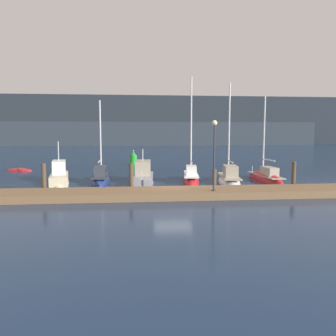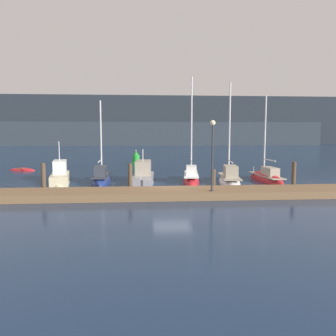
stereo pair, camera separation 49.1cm
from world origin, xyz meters
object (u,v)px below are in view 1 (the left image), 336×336
object	(u,v)px
sailboat_berth_2	(101,181)
channel_buoy	(134,159)
dock_lamppost	(214,144)
motorboat_berth_1	(59,179)
sailboat_berth_6	(265,179)
sailboat_berth_5	(229,181)
sailboat_berth_4	(191,180)
motorboat_berth_3	(143,179)
rowboat_adrift	(19,171)

from	to	relation	value
sailboat_berth_2	channel_buoy	world-z (taller)	sailboat_berth_2
channel_buoy	dock_lamppost	bearing A→B (deg)	-77.35
motorboat_berth_1	sailboat_berth_6	size ratio (longest dim) A/B	0.68
sailboat_berth_5	motorboat_berth_1	bearing A→B (deg)	175.25
sailboat_berth_2	sailboat_berth_6	world-z (taller)	sailboat_berth_6
channel_buoy	sailboat_berth_5	bearing A→B (deg)	-65.14
sailboat_berth_5	sailboat_berth_4	bearing A→B (deg)	164.40
sailboat_berth_4	channel_buoy	distance (m)	16.32
motorboat_berth_3	sailboat_berth_6	size ratio (longest dim) A/B	0.77
channel_buoy	rowboat_adrift	bearing A→B (deg)	-151.75
sailboat_berth_2	rowboat_adrift	size ratio (longest dim) A/B	2.32
motorboat_berth_3	dock_lamppost	world-z (taller)	dock_lamppost
sailboat_berth_2	dock_lamppost	world-z (taller)	sailboat_berth_2
sailboat_berth_6	dock_lamppost	bearing A→B (deg)	-131.66
sailboat_berth_2	sailboat_berth_6	xyz separation A→B (m)	(13.33, -0.30, -0.03)
dock_lamppost	rowboat_adrift	world-z (taller)	dock_lamppost
sailboat_berth_4	sailboat_berth_5	xyz separation A→B (m)	(2.90, -0.81, 0.03)
motorboat_berth_1	sailboat_berth_4	world-z (taller)	sailboat_berth_4
motorboat_berth_3	sailboat_berth_2	bearing A→B (deg)	170.70
sailboat_berth_6	rowboat_adrift	bearing A→B (deg)	157.69
sailboat_berth_6	dock_lamppost	xyz separation A→B (m)	(-5.91, -6.65, 3.14)
motorboat_berth_1	rowboat_adrift	distance (m)	10.90
sailboat_berth_4	rowboat_adrift	xyz separation A→B (m)	(-16.44, 9.32, -0.15)
sailboat_berth_2	channel_buoy	xyz separation A→B (m)	(2.43, 15.28, 0.50)
sailboat_berth_5	dock_lamppost	size ratio (longest dim) A/B	1.99
sailboat_berth_6	sailboat_berth_4	bearing A→B (deg)	-179.69
channel_buoy	motorboat_berth_1	bearing A→B (deg)	-110.16
dock_lamppost	sailboat_berth_6	bearing A→B (deg)	48.34
sailboat_berth_2	rowboat_adrift	xyz separation A→B (m)	(-9.29, 8.99, -0.13)
motorboat_berth_1	sailboat_berth_6	bearing A→B (deg)	-0.90
sailboat_berth_5	rowboat_adrift	distance (m)	21.83
motorboat_berth_1	channel_buoy	world-z (taller)	motorboat_berth_1
sailboat_berth_4	rowboat_adrift	bearing A→B (deg)	150.45
sailboat_berth_5	channel_buoy	size ratio (longest dim) A/B	4.77
sailboat_berth_4	sailboat_berth_5	size ratio (longest dim) A/B	1.08
motorboat_berth_1	sailboat_berth_2	size ratio (longest dim) A/B	0.73
sailboat_berth_4	sailboat_berth_6	distance (m)	6.19
sailboat_berth_4	dock_lamppost	world-z (taller)	sailboat_berth_4
dock_lamppost	rowboat_adrift	xyz separation A→B (m)	(-16.71, 15.93, -3.24)
sailboat_berth_2	sailboat_berth_4	distance (m)	7.16
motorboat_berth_3	rowboat_adrift	xyz separation A→B (m)	(-12.59, 9.53, -0.30)
motorboat_berth_1	sailboat_berth_5	xyz separation A→B (m)	(13.24, -1.10, -0.13)
sailboat_berth_4	sailboat_berth_5	bearing A→B (deg)	-15.60
channel_buoy	motorboat_berth_3	bearing A→B (deg)	-86.85
motorboat_berth_1	channel_buoy	bearing A→B (deg)	69.84
sailboat_berth_5	dock_lamppost	xyz separation A→B (m)	(-2.62, -5.80, 3.07)
dock_lamppost	sailboat_berth_5	bearing A→B (deg)	65.67
motorboat_berth_1	motorboat_berth_3	bearing A→B (deg)	-4.40
sailboat_berth_5	sailboat_berth_6	bearing A→B (deg)	14.37
sailboat_berth_2	sailboat_berth_4	size ratio (longest dim) A/B	0.80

